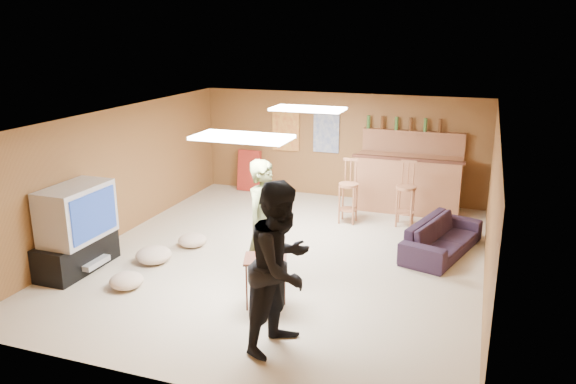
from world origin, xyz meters
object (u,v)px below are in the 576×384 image
(person_olive, at_px, (265,226))
(sofa, at_px, (442,237))
(tray_table, at_px, (266,283))
(person_black, at_px, (282,266))
(tv_body, at_px, (76,213))
(bar_counter, at_px, (407,184))

(person_olive, bearing_deg, sofa, -29.20)
(person_olive, xyz_separation_m, tray_table, (0.22, -0.55, -0.56))
(person_black, distance_m, sofa, 3.79)
(tv_body, distance_m, tray_table, 3.07)
(person_black, height_order, sofa, person_black)
(bar_counter, height_order, person_black, person_black)
(person_olive, relative_size, tray_table, 2.63)
(person_olive, distance_m, sofa, 3.10)
(bar_counter, distance_m, person_olive, 4.31)
(bar_counter, relative_size, tray_table, 2.89)
(person_black, bearing_deg, tv_body, 90.19)
(bar_counter, relative_size, person_black, 1.04)
(bar_counter, bearing_deg, tray_table, -103.80)
(tv_body, bearing_deg, bar_counter, 47.00)
(person_olive, relative_size, person_black, 0.94)
(tv_body, xyz_separation_m, sofa, (4.99, 2.47, -0.63))
(bar_counter, height_order, sofa, bar_counter)
(sofa, distance_m, tray_table, 3.31)
(tv_body, distance_m, person_black, 3.63)
(sofa, bearing_deg, person_black, 173.02)
(tv_body, xyz_separation_m, person_olive, (2.79, 0.37, 0.01))
(tv_body, bearing_deg, sofa, 26.30)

